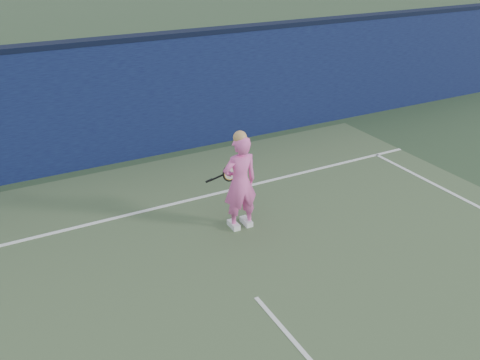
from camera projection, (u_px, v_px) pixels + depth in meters
ground at (297, 346)px, 6.10m from camera, size 80.00×80.00×0.00m
backstop_wall at (128, 102)px, 10.70m from camera, size 24.00×0.40×2.50m
wall_cap at (122, 39)px, 10.13m from camera, size 24.00×0.42×0.10m
player at (240, 182)px, 8.22m from camera, size 0.60×0.40×1.71m
racket at (229, 173)px, 8.56m from camera, size 0.59×0.15×0.32m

